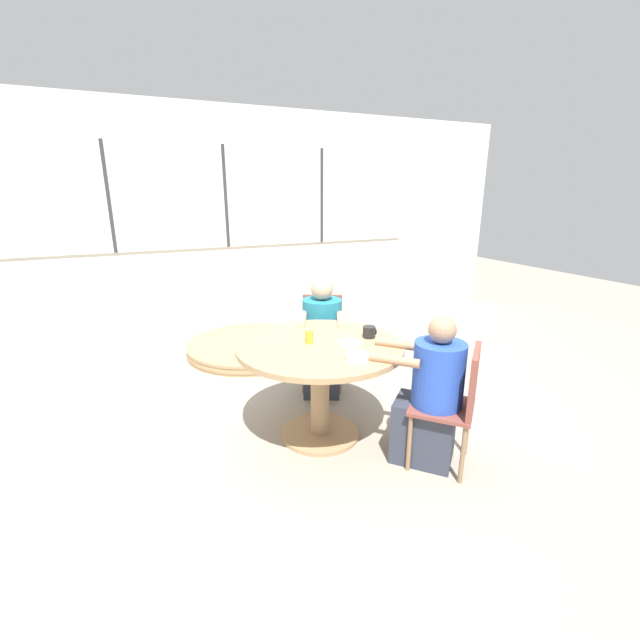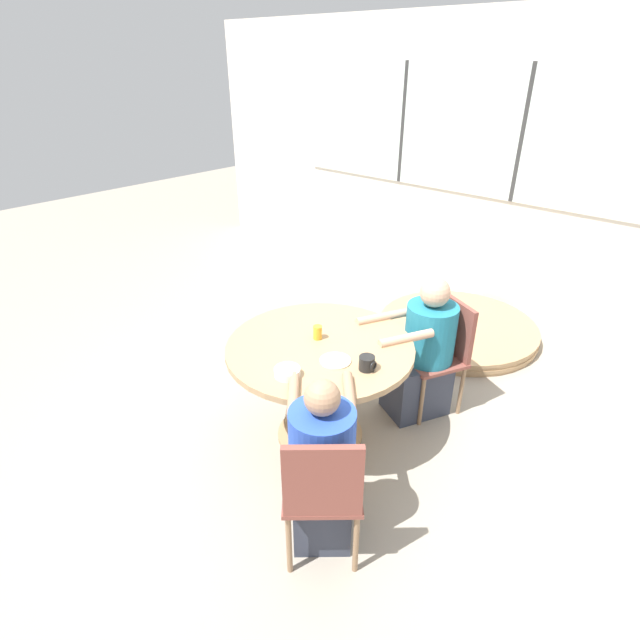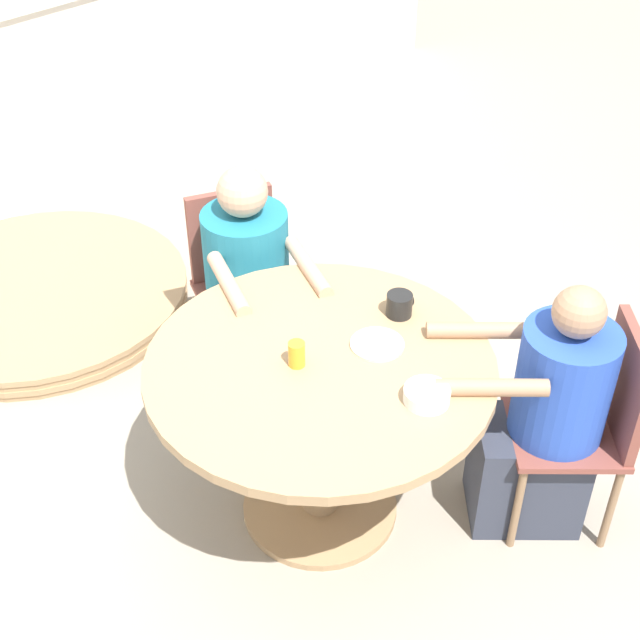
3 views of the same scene
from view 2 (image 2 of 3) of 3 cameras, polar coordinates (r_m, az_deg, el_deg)
The scene contains 12 objects.
ground_plane at distance 3.65m, azimuth 0.00°, elevation -12.98°, with size 16.00×16.00×0.00m, color gray.
wall_back_with_windows at distance 5.31m, azimuth 21.67°, elevation 15.68°, with size 8.40×0.08×2.80m.
dining_table at distance 3.30m, azimuth 0.00°, elevation -5.43°, with size 1.21×1.21×0.75m.
chair_for_woman_green_shirt at distance 2.59m, azimuth 0.28°, elevation -18.69°, with size 0.57×0.57×0.86m.
chair_for_man_blue_shirt at distance 3.76m, azimuth 13.94°, elevation -2.94°, with size 0.53×0.53×0.86m.
person_woman_green_shirt at distance 2.74m, azimuth 0.21°, elevation -16.74°, with size 0.66×0.67×1.06m.
person_man_blue_shirt at distance 3.69m, azimuth 11.67°, elevation -4.04°, with size 0.60×0.74×1.07m.
coffee_mug at distance 2.96m, azimuth 5.41°, elevation -4.94°, with size 0.10×0.10×0.09m.
juice_glass at distance 3.25m, azimuth -0.27°, elevation -1.42°, with size 0.06×0.06×0.09m.
bowl_white_shallow at distance 2.91m, azimuth -3.76°, elevation -5.95°, with size 0.15×0.15×0.05m.
plate_tortillas at distance 3.04m, azimuth 1.76°, elevation -4.67°, with size 0.19×0.19×0.01m.
folded_table_stack at distance 4.99m, azimuth 15.39°, elevation -0.96°, with size 1.49×1.49×0.12m.
Camera 2 is at (1.83, -2.05, 2.40)m, focal length 28.00 mm.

